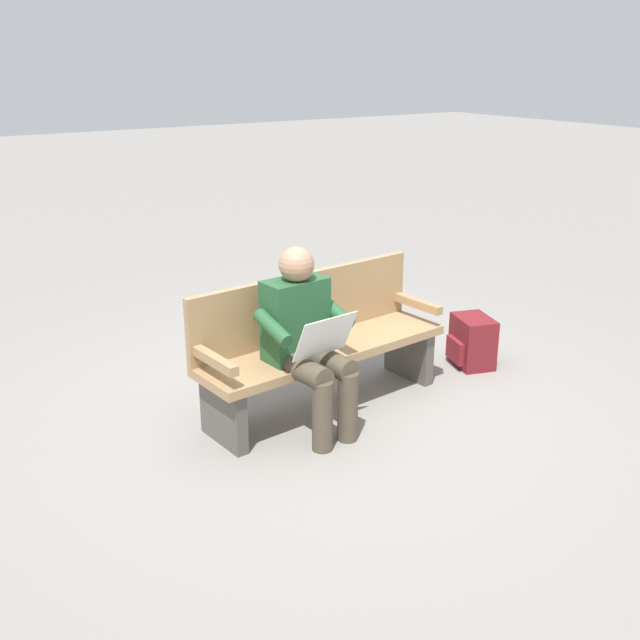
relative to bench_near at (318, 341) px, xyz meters
The scene contains 4 objects.
ground_plane 0.46m from the bench_near, 95.17° to the left, with size 40.00×40.00×0.00m, color gray.
bench_near is the anchor object (origin of this frame).
person_seated 0.40m from the bench_near, 45.04° to the left, with size 0.60×0.60×1.18m.
backpack 1.38m from the bench_near, behind, with size 0.37×0.40×0.39m.
Camera 1 is at (2.53, 3.79, 2.27)m, focal length 41.43 mm.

